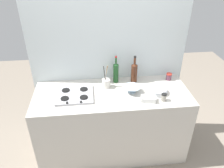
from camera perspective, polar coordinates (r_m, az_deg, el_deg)
name	(u,v)px	position (r m, az deg, el deg)	size (l,w,h in m)	color
ground_plane	(112,148)	(3.15, 0.00, -16.01)	(6.00, 6.00, 0.00)	gray
counter_block	(112,122)	(2.84, 0.00, -9.86)	(1.80, 0.70, 0.90)	beige
backsplash_panel	(109,59)	(2.77, -0.86, 6.35)	(1.90, 0.06, 2.30)	silver
stovetop_hob	(75,95)	(2.54, -9.56, -2.76)	(0.41, 0.37, 0.04)	#B2B2B7
plate_stack	(158,90)	(2.61, 11.62, -1.60)	(0.23, 0.22, 0.06)	white
wine_bottle_leftmost	(116,72)	(2.71, 1.00, 3.08)	(0.07, 0.07, 0.35)	#19471E
wine_bottle_mid_left	(134,72)	(2.73, 5.71, 3.08)	(0.08, 0.08, 0.34)	#472314
mixing_bowl	(132,89)	(2.56, 5.12, -1.31)	(0.20, 0.20, 0.08)	silver
butter_dish	(148,99)	(2.45, 9.31, -3.81)	(0.16, 0.10, 0.06)	white
utensil_crock	(106,83)	(2.64, -1.50, 0.32)	(0.10, 0.10, 0.27)	silver
condiment_jar_front	(164,97)	(2.48, 13.18, -3.29)	(0.06, 0.06, 0.09)	#9E998C
condiment_jar_rear	(169,77)	(2.89, 14.40, 1.87)	(0.07, 0.07, 0.09)	#66384C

